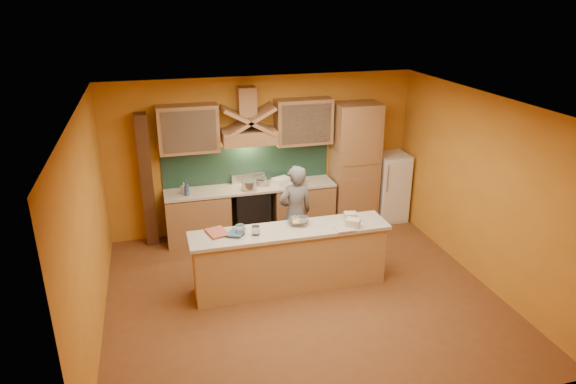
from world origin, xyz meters
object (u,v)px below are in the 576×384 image
object	(u,v)px
fridge	(390,187)
person	(295,213)
stove	(251,211)
kitchen_scale	(304,221)
mixing_bowl	(298,222)

from	to	relation	value
fridge	person	size ratio (longest dim) A/B	0.81
stove	kitchen_scale	distance (m)	1.93
kitchen_scale	mixing_bowl	world-z (taller)	kitchen_scale
kitchen_scale	mixing_bowl	size ratio (longest dim) A/B	0.43
stove	mixing_bowl	xyz separation A→B (m)	(0.37, -1.76, 0.53)
fridge	mixing_bowl	distance (m)	2.94
stove	fridge	world-z (taller)	fridge
fridge	mixing_bowl	world-z (taller)	fridge
kitchen_scale	fridge	bearing A→B (deg)	52.02
person	mixing_bowl	world-z (taller)	person
fridge	kitchen_scale	bearing A→B (deg)	-141.62
mixing_bowl	kitchen_scale	bearing A→B (deg)	-26.17
stove	mixing_bowl	size ratio (longest dim) A/B	2.98
mixing_bowl	person	bearing A→B (deg)	77.93
fridge	kitchen_scale	size ratio (longest dim) A/B	10.03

